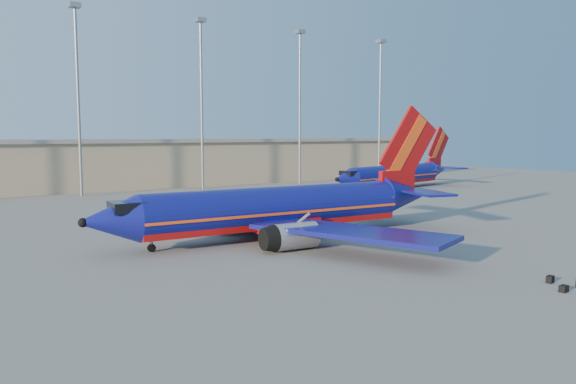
# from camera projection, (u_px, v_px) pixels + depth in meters

# --- Properties ---
(ground) EXTENTS (220.00, 220.00, 0.00)m
(ground) POSITION_uv_depth(u_px,v_px,m) (262.00, 241.00, 49.59)
(ground) COLOR slate
(ground) RESTS_ON ground
(terminal_building) EXTENTS (122.00, 16.00, 8.50)m
(terminal_building) POSITION_uv_depth(u_px,v_px,m) (151.00, 162.00, 103.03)
(terminal_building) COLOR gray
(terminal_building) RESTS_ON ground
(light_mast_row) EXTENTS (101.60, 1.60, 28.65)m
(light_mast_row) POSITION_uv_depth(u_px,v_px,m) (143.00, 83.00, 88.93)
(light_mast_row) COLOR gray
(light_mast_row) RESTS_ON ground
(aircraft_main) EXTENTS (36.56, 35.16, 12.38)m
(aircraft_main) POSITION_uv_depth(u_px,v_px,m) (284.00, 209.00, 51.10)
(aircraft_main) COLOR navy
(aircraft_main) RESTS_ON ground
(aircraft_second) EXTENTS (31.85, 13.06, 10.87)m
(aircraft_second) POSITION_uv_depth(u_px,v_px,m) (397.00, 174.00, 96.65)
(aircraft_second) COLOR navy
(aircraft_second) RESTS_ON ground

